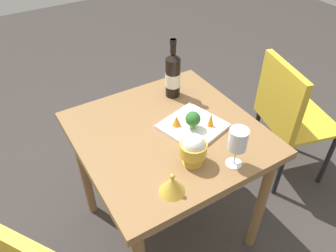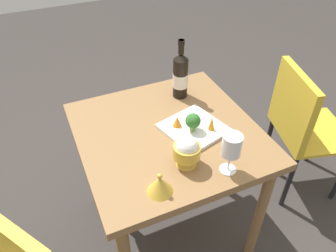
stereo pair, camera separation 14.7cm
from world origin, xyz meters
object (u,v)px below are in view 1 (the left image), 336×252
object	(u,v)px
wine_bottle	(173,75)
carrot_garnish_right	(211,120)
wine_glass	(238,140)
carrot_garnish_left	(176,120)
chair_near_window	(287,112)
serving_plate	(193,126)
broccoli_floret	(193,119)
rice_bowl_lid	(172,185)
rice_bowl	(193,149)

from	to	relation	value
wine_bottle	carrot_garnish_right	world-z (taller)	wine_bottle
wine_glass	carrot_garnish_left	size ratio (longest dim) A/B	3.50
carrot_garnish_left	carrot_garnish_right	bearing A→B (deg)	-33.18
chair_near_window	serving_plate	xyz separation A→B (m)	(-0.72, -0.03, 0.22)
wine_glass	broccoli_floret	xyz separation A→B (m)	(-0.03, 0.26, -0.06)
rice_bowl_lid	wine_glass	bearing A→B (deg)	-2.10
serving_plate	carrot_garnish_right	distance (m)	0.09
wine_glass	rice_bowl_lid	distance (m)	0.30
wine_glass	broccoli_floret	distance (m)	0.27
wine_bottle	rice_bowl_lid	size ratio (longest dim) A/B	3.09
rice_bowl	carrot_garnish_right	xyz separation A→B (m)	(0.19, 0.13, -0.02)
wine_bottle	carrot_garnish_right	size ratio (longest dim) A/B	4.52
carrot_garnish_left	serving_plate	bearing A→B (deg)	-31.61
rice_bowl_lid	carrot_garnish_right	world-z (taller)	rice_bowl_lid
broccoli_floret	carrot_garnish_right	bearing A→B (deg)	-20.47
serving_plate	carrot_garnish_right	size ratio (longest dim) A/B	4.48
rice_bowl	carrot_garnish_right	world-z (taller)	rice_bowl
wine_bottle	broccoli_floret	distance (m)	0.30
chair_near_window	rice_bowl_lid	world-z (taller)	chair_near_window
rice_bowl_lid	wine_bottle	bearing A→B (deg)	57.82
wine_bottle	carrot_garnish_left	world-z (taller)	wine_bottle
rice_bowl	broccoli_floret	bearing A→B (deg)	55.57
rice_bowl_lid	chair_near_window	bearing A→B (deg)	16.70
carrot_garnish_right	serving_plate	bearing A→B (deg)	145.30
carrot_garnish_left	carrot_garnish_right	size ratio (longest dim) A/B	0.75
rice_bowl_lid	rice_bowl	bearing A→B (deg)	29.53
serving_plate	broccoli_floret	distance (m)	0.06
broccoli_floret	carrot_garnish_left	size ratio (longest dim) A/B	1.68
broccoli_floret	carrot_garnish_left	bearing A→B (deg)	132.77
wine_glass	rice_bowl_lid	world-z (taller)	wine_glass
rice_bowl	broccoli_floret	size ratio (longest dim) A/B	1.65
rice_bowl	carrot_garnish_left	bearing A→B (deg)	74.57
chair_near_window	rice_bowl_lid	xyz separation A→B (m)	(-0.99, -0.30, 0.25)
rice_bowl	carrot_garnish_left	size ratio (longest dim) A/B	2.77
chair_near_window	rice_bowl_lid	size ratio (longest dim) A/B	8.50
wine_glass	carrot_garnish_right	bearing A→B (deg)	76.98
rice_bowl_lid	broccoli_floret	bearing A→B (deg)	43.42
wine_bottle	carrot_garnish_right	xyz separation A→B (m)	(0.00, -0.32, -0.07)
serving_plate	carrot_garnish_left	distance (m)	0.08
chair_near_window	broccoli_floret	distance (m)	0.79
wine_bottle	carrot_garnish_right	distance (m)	0.33
wine_glass	serving_plate	bearing A→B (deg)	92.45
wine_bottle	wine_glass	world-z (taller)	wine_bottle
chair_near_window	carrot_garnish_right	size ratio (longest dim) A/B	12.42
wine_glass	rice_bowl	xyz separation A→B (m)	(-0.14, 0.10, -0.05)
wine_glass	rice_bowl_lid	bearing A→B (deg)	177.90
rice_bowl	carrot_garnish_left	xyz separation A→B (m)	(0.06, 0.22, -0.03)
chair_near_window	carrot_garnish_right	bearing A→B (deg)	-67.93
wine_bottle	carrot_garnish_right	bearing A→B (deg)	-89.46
chair_near_window	wine_bottle	bearing A→B (deg)	-94.87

